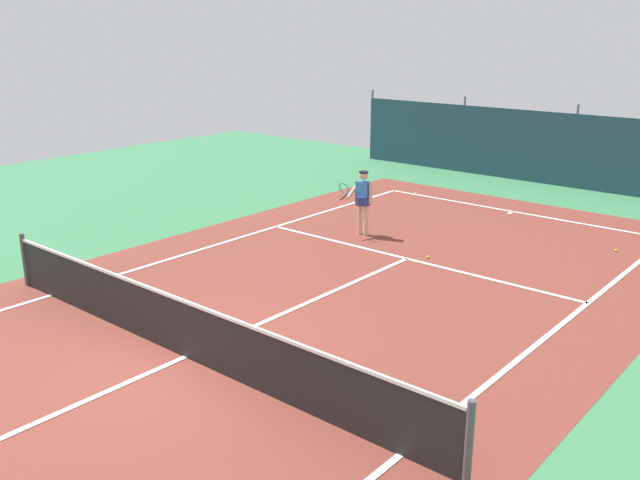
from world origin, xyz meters
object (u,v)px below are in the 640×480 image
at_px(tennis_net, 184,328).
at_px(tennis_ball_midcourt, 415,193).
at_px(tennis_ball_near_player, 428,257).
at_px(tennis_ball_by_sideline, 616,250).
at_px(tennis_player, 363,198).

distance_m(tennis_net, tennis_ball_midcourt, 12.43).
bearing_deg(tennis_ball_near_player, tennis_net, -92.82).
relative_size(tennis_ball_midcourt, tennis_ball_by_sideline, 1.00).
bearing_deg(tennis_ball_by_sideline, tennis_player, -153.24).
height_order(tennis_ball_near_player, tennis_ball_by_sideline, same).
relative_size(tennis_player, tennis_ball_near_player, 24.85).
height_order(tennis_net, tennis_ball_near_player, tennis_net).
xyz_separation_m(tennis_net, tennis_ball_by_sideline, (3.46, 10.03, -0.48)).
xyz_separation_m(tennis_player, tennis_ball_by_sideline, (5.41, 2.73, -0.93)).
distance_m(tennis_ball_near_player, tennis_ball_by_sideline, 4.53).
bearing_deg(tennis_ball_near_player, tennis_player, 166.47).
bearing_deg(tennis_ball_near_player, tennis_ball_midcourt, 125.09).
bearing_deg(tennis_net, tennis_ball_by_sideline, 70.97).
distance_m(tennis_player, tennis_ball_near_player, 2.52).
bearing_deg(tennis_ball_near_player, tennis_ball_by_sideline, 46.32).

